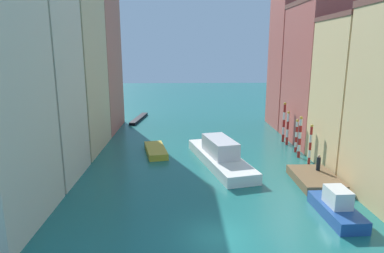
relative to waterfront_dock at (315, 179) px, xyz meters
The scene contains 18 objects.
ground_plane 18.59m from the waterfront_dock, 121.18° to the left, with size 154.00×154.00×0.00m, color #1E6B66.
building_left_1 26.62m from the waterfront_dock, behind, with size 6.72×7.60×20.86m.
building_left_2 29.07m from the waterfront_dock, 155.58° to the left, with size 6.72×10.19×22.39m.
building_left_3 34.21m from the waterfront_dock, 138.79° to the left, with size 6.72×10.53×21.18m.
building_right_1 9.80m from the waterfront_dock, 38.90° to the left, with size 6.72×7.75×14.77m.
building_right_2 16.67m from the waterfront_dock, 68.40° to the left, with size 6.72×10.56×17.32m.
building_right_3 25.47m from the waterfront_dock, 76.88° to the left, with size 6.72×7.78×20.60m.
waterfront_dock is the anchor object (origin of this frame).
person_on_dock 1.71m from the waterfront_dock, 58.80° to the left, with size 0.36×0.36×1.48m.
mooring_pole_0 5.24m from the waterfront_dock, 75.31° to the left, with size 0.28×0.28×4.27m.
mooring_pole_1 7.61m from the waterfront_dock, 81.88° to the left, with size 0.34×0.34×4.61m.
mooring_pole_2 9.47m from the waterfront_dock, 81.73° to the left, with size 0.31×0.31×3.88m.
mooring_pole_3 12.43m from the waterfront_dock, 84.17° to the left, with size 0.31×0.31×4.26m.
mooring_pole_4 13.99m from the waterfront_dock, 84.93° to the left, with size 0.34×0.34×5.12m.
vaporetto_white 9.56m from the waterfront_dock, 145.79° to the left, with size 6.18×13.11×2.70m.
gondola_black 33.96m from the waterfront_dock, 124.25° to the left, with size 2.08×8.91×0.44m.
motorboat_0 17.41m from the waterfront_dock, 148.28° to the left, with size 3.16×6.07×0.70m.
motorboat_1 6.20m from the waterfront_dock, 98.23° to the right, with size 2.23×5.31×2.12m.
Camera 1 is at (-2.11, -18.87, 11.54)m, focal length 31.22 mm.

